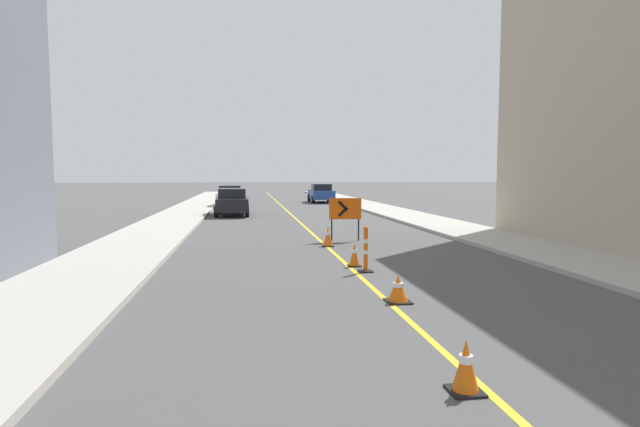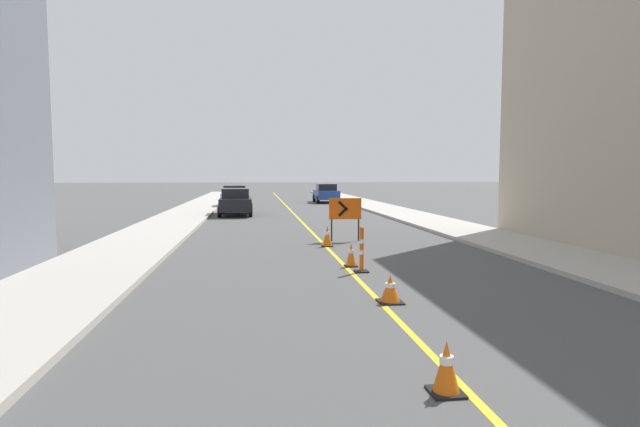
{
  "view_description": "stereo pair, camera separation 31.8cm",
  "coord_description": "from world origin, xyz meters",
  "px_view_note": "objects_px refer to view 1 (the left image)",
  "views": [
    {
      "loc": [
        -2.66,
        6.96,
        2.45
      ],
      "look_at": [
        -0.01,
        24.89,
        1.0
      ],
      "focal_mm": 28.0,
      "sensor_mm": 36.0,
      "label": 1
    },
    {
      "loc": [
        -2.35,
        6.92,
        2.45
      ],
      "look_at": [
        -0.01,
        24.89,
        1.0
      ],
      "focal_mm": 28.0,
      "sensor_mm": 36.0,
      "label": 2
    }
  ],
  "objects_px": {
    "parked_car_curb_far": "(321,193)",
    "traffic_cone_third": "(466,367)",
    "parked_car_curb_mid": "(231,196)",
    "traffic_cone_fourth": "(398,289)",
    "traffic_cone_farthest": "(328,236)",
    "arrow_barricade_primary": "(345,210)",
    "parked_car_curb_near": "(232,202)",
    "delineator_post_rear": "(366,252)",
    "traffic_cone_fifth": "(354,255)"
  },
  "relations": [
    {
      "from": "arrow_barricade_primary",
      "to": "traffic_cone_third",
      "type": "bearing_deg",
      "value": -92.16
    },
    {
      "from": "traffic_cone_third",
      "to": "parked_car_curb_near",
      "type": "relative_size",
      "value": 0.14
    },
    {
      "from": "parked_car_curb_mid",
      "to": "traffic_cone_fourth",
      "type": "bearing_deg",
      "value": -80.15
    },
    {
      "from": "traffic_cone_fourth",
      "to": "delineator_post_rear",
      "type": "relative_size",
      "value": 0.46
    },
    {
      "from": "traffic_cone_fifth",
      "to": "parked_car_curb_far",
      "type": "relative_size",
      "value": 0.15
    },
    {
      "from": "arrow_barricade_primary",
      "to": "parked_car_curb_far",
      "type": "bearing_deg",
      "value": 86.55
    },
    {
      "from": "parked_car_curb_near",
      "to": "parked_car_curb_mid",
      "type": "height_order",
      "value": "same"
    },
    {
      "from": "traffic_cone_fourth",
      "to": "parked_car_curb_near",
      "type": "bearing_deg",
      "value": 100.09
    },
    {
      "from": "parked_car_curb_far",
      "to": "delineator_post_rear",
      "type": "bearing_deg",
      "value": -95.87
    },
    {
      "from": "parked_car_curb_mid",
      "to": "arrow_barricade_primary",
      "type": "bearing_deg",
      "value": -74.73
    },
    {
      "from": "traffic_cone_fifth",
      "to": "arrow_barricade_primary",
      "type": "relative_size",
      "value": 0.4
    },
    {
      "from": "traffic_cone_fifth",
      "to": "parked_car_curb_near",
      "type": "bearing_deg",
      "value": 102.15
    },
    {
      "from": "arrow_barricade_primary",
      "to": "parked_car_curb_far",
      "type": "distance_m",
      "value": 24.4
    },
    {
      "from": "traffic_cone_farthest",
      "to": "delineator_post_rear",
      "type": "distance_m",
      "value": 4.46
    },
    {
      "from": "delineator_post_rear",
      "to": "parked_car_curb_near",
      "type": "xyz_separation_m",
      "value": [
        -3.75,
        17.63,
        0.31
      ]
    },
    {
      "from": "traffic_cone_third",
      "to": "delineator_post_rear",
      "type": "distance_m",
      "value": 6.91
    },
    {
      "from": "traffic_cone_third",
      "to": "parked_car_curb_far",
      "type": "distance_m",
      "value": 37.07
    },
    {
      "from": "delineator_post_rear",
      "to": "parked_car_curb_far",
      "type": "xyz_separation_m",
      "value": [
        3.38,
        29.98,
        0.31
      ]
    },
    {
      "from": "parked_car_curb_far",
      "to": "traffic_cone_third",
      "type": "bearing_deg",
      "value": -95.48
    },
    {
      "from": "traffic_cone_third",
      "to": "arrow_barricade_primary",
      "type": "distance_m",
      "value": 12.69
    },
    {
      "from": "traffic_cone_third",
      "to": "traffic_cone_fifth",
      "type": "bearing_deg",
      "value": 86.97
    },
    {
      "from": "delineator_post_rear",
      "to": "parked_car_curb_mid",
      "type": "height_order",
      "value": "parked_car_curb_mid"
    },
    {
      "from": "traffic_cone_fifth",
      "to": "parked_car_curb_near",
      "type": "height_order",
      "value": "parked_car_curb_near"
    },
    {
      "from": "traffic_cone_farthest",
      "to": "parked_car_curb_near",
      "type": "relative_size",
      "value": 0.16
    },
    {
      "from": "traffic_cone_fourth",
      "to": "traffic_cone_farthest",
      "type": "height_order",
      "value": "traffic_cone_farthest"
    },
    {
      "from": "traffic_cone_farthest",
      "to": "delineator_post_rear",
      "type": "relative_size",
      "value": 0.61
    },
    {
      "from": "traffic_cone_third",
      "to": "parked_car_curb_near",
      "type": "bearing_deg",
      "value": 97.5
    },
    {
      "from": "traffic_cone_third",
      "to": "parked_car_curb_near",
      "type": "distance_m",
      "value": 24.74
    },
    {
      "from": "traffic_cone_farthest",
      "to": "parked_car_curb_far",
      "type": "relative_size",
      "value": 0.16
    },
    {
      "from": "traffic_cone_third",
      "to": "traffic_cone_farthest",
      "type": "xyz_separation_m",
      "value": [
        0.31,
        11.34,
        0.05
      ]
    },
    {
      "from": "arrow_barricade_primary",
      "to": "parked_car_curb_near",
      "type": "distance_m",
      "value": 12.69
    },
    {
      "from": "traffic_cone_fifth",
      "to": "parked_car_curb_far",
      "type": "distance_m",
      "value": 29.43
    },
    {
      "from": "delineator_post_rear",
      "to": "arrow_barricade_primary",
      "type": "bearing_deg",
      "value": 83.78
    },
    {
      "from": "traffic_cone_fifth",
      "to": "traffic_cone_farthest",
      "type": "bearing_deg",
      "value": 91.52
    },
    {
      "from": "traffic_cone_fourth",
      "to": "traffic_cone_third",
      "type": "bearing_deg",
      "value": -96.38
    },
    {
      "from": "traffic_cone_third",
      "to": "arrow_barricade_primary",
      "type": "bearing_deg",
      "value": 84.8
    },
    {
      "from": "traffic_cone_fifth",
      "to": "parked_car_curb_mid",
      "type": "relative_size",
      "value": 0.15
    },
    {
      "from": "traffic_cone_fourth",
      "to": "traffic_cone_farthest",
      "type": "bearing_deg",
      "value": 91.01
    },
    {
      "from": "traffic_cone_third",
      "to": "parked_car_curb_far",
      "type": "bearing_deg",
      "value": 83.95
    },
    {
      "from": "traffic_cone_fourth",
      "to": "delineator_post_rear",
      "type": "bearing_deg",
      "value": 88.36
    },
    {
      "from": "traffic_cone_farthest",
      "to": "parked_car_curb_near",
      "type": "distance_m",
      "value": 13.65
    },
    {
      "from": "traffic_cone_third",
      "to": "traffic_cone_fourth",
      "type": "xyz_separation_m",
      "value": [
        0.44,
        3.91,
        -0.04
      ]
    },
    {
      "from": "traffic_cone_fifth",
      "to": "delineator_post_rear",
      "type": "xyz_separation_m",
      "value": [
        0.12,
        -0.76,
        0.18
      ]
    },
    {
      "from": "delineator_post_rear",
      "to": "parked_car_curb_far",
      "type": "relative_size",
      "value": 0.27
    },
    {
      "from": "arrow_barricade_primary",
      "to": "parked_car_curb_mid",
      "type": "xyz_separation_m",
      "value": [
        -4.7,
        19.71,
        -0.32
      ]
    },
    {
      "from": "traffic_cone_fifth",
      "to": "parked_car_curb_mid",
      "type": "height_order",
      "value": "parked_car_curb_mid"
    },
    {
      "from": "traffic_cone_farthest",
      "to": "arrow_barricade_primary",
      "type": "height_order",
      "value": "arrow_barricade_primary"
    },
    {
      "from": "traffic_cone_fourth",
      "to": "arrow_barricade_primary",
      "type": "relative_size",
      "value": 0.33
    },
    {
      "from": "parked_car_curb_near",
      "to": "traffic_cone_farthest",
      "type": "bearing_deg",
      "value": -76.1
    },
    {
      "from": "arrow_barricade_primary",
      "to": "parked_car_curb_mid",
      "type": "relative_size",
      "value": 0.36
    }
  ]
}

